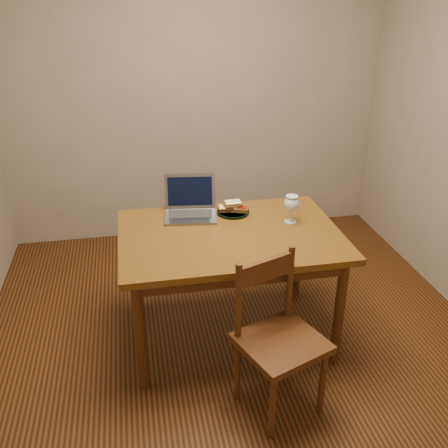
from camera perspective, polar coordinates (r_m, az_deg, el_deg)
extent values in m
cube|color=black|center=(3.33, 1.12, -12.77)|extent=(3.20, 3.20, 0.02)
cube|color=gray|center=(4.26, -3.40, 15.41)|extent=(3.20, 0.02, 2.60)
cube|color=gray|center=(1.33, 16.43, -10.66)|extent=(3.20, 0.02, 2.60)
cube|color=#4C2D0C|center=(2.95, 0.70, -1.36)|extent=(1.30, 0.90, 0.04)
cylinder|color=#3E220D|center=(2.79, -9.58, -12.60)|extent=(0.06, 0.06, 0.70)
cylinder|color=#3E220D|center=(3.00, 13.02, -9.86)|extent=(0.06, 0.06, 0.70)
cylinder|color=#3E220D|center=(3.40, -10.09, -4.92)|extent=(0.06, 0.06, 0.70)
cylinder|color=#3E220D|center=(3.58, 8.45, -3.16)|extent=(0.06, 0.06, 0.70)
cube|color=#3E220D|center=(2.63, 6.57, -13.37)|extent=(0.52, 0.51, 0.04)
cube|color=#3E220D|center=(2.52, 4.80, -5.24)|extent=(0.32, 0.15, 0.12)
cylinder|color=black|center=(3.19, 1.04, 1.37)|extent=(0.21, 0.21, 0.02)
cube|color=slate|center=(3.13, -3.84, 0.82)|extent=(0.35, 0.26, 0.01)
cube|color=slate|center=(3.22, -3.92, 3.80)|extent=(0.33, 0.11, 0.22)
cube|color=black|center=(3.22, -3.92, 3.80)|extent=(0.29, 0.09, 0.18)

